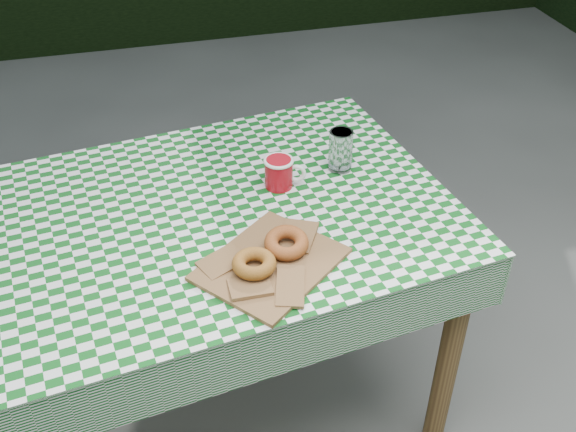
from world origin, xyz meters
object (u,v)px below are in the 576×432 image
Objects in this scene: paper_bag at (271,263)px; drinking_glass at (341,151)px; table at (208,323)px; coffee_mug at (279,173)px.

paper_bag is 2.64× the size of drinking_glass.
coffee_mug is (0.23, 0.07, 0.42)m from table.
coffee_mug is at bearing 72.55° from paper_bag.
table is 10.89× the size of drinking_glass.
table is 8.60× the size of coffee_mug.
table is 4.13× the size of paper_bag.
paper_bag is at bearing -91.13° from coffee_mug.
coffee_mug reaches higher than paper_bag.
table is 0.49m from coffee_mug.
drinking_glass reaches higher than paper_bag.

